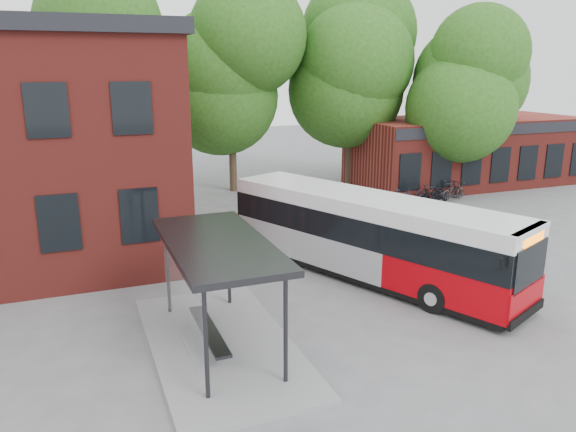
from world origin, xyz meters
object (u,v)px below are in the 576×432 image
object	(u,v)px
bicycle_5	(429,193)
bicycle_7	(448,190)
bicycle_2	(422,200)
bicycle_6	(453,191)
bicycle_1	(402,199)
bicycle_3	(431,198)
city_bus	(368,237)
bicycle_0	(400,201)
bicycle_4	(432,196)
bus_shelter	(219,294)

from	to	relation	value
bicycle_5	bicycle_7	bearing A→B (deg)	-74.57
bicycle_2	bicycle_6	distance (m)	2.90
bicycle_7	bicycle_1	bearing A→B (deg)	116.27
bicycle_3	bicycle_5	bearing A→B (deg)	-12.04
bicycle_1	bicycle_2	bearing A→B (deg)	-83.53
city_bus	bicycle_0	size ratio (longest dim) A/B	7.31
bicycle_3	bicycle_5	distance (m)	1.41
bicycle_0	bicycle_2	size ratio (longest dim) A/B	0.89
bicycle_0	bicycle_3	distance (m)	1.64
bicycle_0	bicycle_3	size ratio (longest dim) A/B	0.94
bicycle_5	bicycle_6	bearing A→B (deg)	-89.94
city_bus	bicycle_1	size ratio (longest dim) A/B	6.52
bicycle_4	bicycle_1	bearing A→B (deg)	91.64
bicycle_2	bicycle_7	xyz separation A→B (m)	(2.62, 1.39, 0.06)
bus_shelter	bicycle_2	xyz separation A→B (m)	(13.23, 10.39, -1.00)
bicycle_6	bicycle_3	bearing A→B (deg)	99.16
bus_shelter	bicycle_3	size ratio (longest dim) A/B	4.32
bicycle_0	bicycle_2	xyz separation A→B (m)	(1.02, -0.43, 0.05)
bus_shelter	bicycle_7	world-z (taller)	bus_shelter
bicycle_5	bicycle_7	size ratio (longest dim) A/B	0.94
bicycle_5	bicycle_6	world-z (taller)	bicycle_6
bus_shelter	bicycle_5	distance (m)	18.64
bicycle_4	bicycle_6	world-z (taller)	bicycle_4
bus_shelter	bicycle_4	distance (m)	17.73
bus_shelter	bicycle_5	world-z (taller)	bus_shelter
bicycle_5	bicycle_6	size ratio (longest dim) A/B	0.87
city_bus	bicycle_7	size ratio (longest dim) A/B	6.58
bicycle_0	bus_shelter	bearing A→B (deg)	115.98
bicycle_6	bicycle_2	bearing A→B (deg)	95.26
bicycle_1	bicycle_4	size ratio (longest dim) A/B	0.90
bus_shelter	city_bus	bearing A→B (deg)	27.14
bus_shelter	bicycle_0	size ratio (longest dim) A/B	4.60
bicycle_2	bicycle_7	world-z (taller)	bicycle_7
bus_shelter	bicycle_6	distance (m)	19.63
bicycle_1	bicycle_4	xyz separation A→B (m)	(1.84, 0.06, -0.01)
bicycle_4	bicycle_2	bearing A→B (deg)	111.40
bicycle_1	bicycle_5	world-z (taller)	bicycle_1
bicycle_4	bicycle_6	xyz separation A→B (m)	(1.87, 0.68, -0.02)
city_bus	bus_shelter	bearing A→B (deg)	-176.80
bus_shelter	city_bus	xyz separation A→B (m)	(6.00, 3.08, -0.04)
bus_shelter	bicycle_6	bearing A→B (deg)	35.55
bicycle_5	bicycle_1	bearing A→B (deg)	122.26
bicycle_3	bicycle_6	size ratio (longest dim) A/B	0.88
city_bus	bicycle_4	distance (m)	11.17
city_bus	bicycle_7	bearing A→B (deg)	17.51
city_bus	bicycle_4	world-z (taller)	city_bus
city_bus	bicycle_3	distance (m)	10.76
bicycle_1	bicycle_5	xyz separation A→B (m)	(2.28, 0.97, -0.04)
bus_shelter	bicycle_1	world-z (taller)	bus_shelter
bus_shelter	bicycle_7	bearing A→B (deg)	36.61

